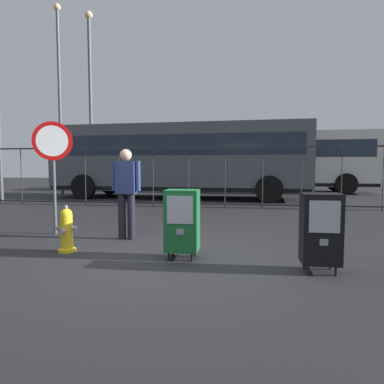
{
  "coord_description": "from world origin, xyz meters",
  "views": [
    {
      "loc": [
        1.22,
        -4.95,
        1.38
      ],
      "look_at": [
        0.3,
        1.2,
        0.9
      ],
      "focal_mm": 32.82,
      "sensor_mm": 36.0,
      "label": 1
    }
  ],
  "objects_px": {
    "fire_hydrant": "(66,230)",
    "newspaper_box_secondary": "(182,220)",
    "newspaper_box_primary": "(321,228)",
    "bus_near": "(179,157)",
    "pedestrian": "(126,188)",
    "street_light_near_left": "(59,88)",
    "bus_far": "(265,159)",
    "stop_sign": "(53,154)",
    "street_light_near_right": "(90,92)"
  },
  "relations": [
    {
      "from": "fire_hydrant",
      "to": "pedestrian",
      "type": "relative_size",
      "value": 0.45
    },
    {
      "from": "stop_sign",
      "to": "street_light_near_left",
      "type": "height_order",
      "value": "street_light_near_left"
    },
    {
      "from": "fire_hydrant",
      "to": "newspaper_box_secondary",
      "type": "bearing_deg",
      "value": -3.55
    },
    {
      "from": "bus_near",
      "to": "street_light_near_left",
      "type": "height_order",
      "value": "street_light_near_left"
    },
    {
      "from": "fire_hydrant",
      "to": "newspaper_box_secondary",
      "type": "relative_size",
      "value": 0.73
    },
    {
      "from": "newspaper_box_primary",
      "to": "bus_near",
      "type": "xyz_separation_m",
      "value": [
        -3.67,
        9.76,
        1.14
      ]
    },
    {
      "from": "pedestrian",
      "to": "fire_hydrant",
      "type": "bearing_deg",
      "value": -120.29
    },
    {
      "from": "fire_hydrant",
      "to": "street_light_near_left",
      "type": "distance_m",
      "value": 12.39
    },
    {
      "from": "newspaper_box_secondary",
      "to": "stop_sign",
      "type": "xyz_separation_m",
      "value": [
        -2.83,
        1.42,
        1.03
      ]
    },
    {
      "from": "newspaper_box_primary",
      "to": "street_light_near_left",
      "type": "bearing_deg",
      "value": 131.49
    },
    {
      "from": "street_light_near_left",
      "to": "newspaper_box_secondary",
      "type": "bearing_deg",
      "value": -53.7
    },
    {
      "from": "stop_sign",
      "to": "street_light_near_left",
      "type": "distance_m",
      "value": 10.46
    },
    {
      "from": "fire_hydrant",
      "to": "pedestrian",
      "type": "xyz_separation_m",
      "value": [
        0.62,
        1.07,
        0.6
      ]
    },
    {
      "from": "stop_sign",
      "to": "fire_hydrant",
      "type": "bearing_deg",
      "value": -54.11
    },
    {
      "from": "street_light_near_left",
      "to": "fire_hydrant",
      "type": "bearing_deg",
      "value": -60.93
    },
    {
      "from": "bus_far",
      "to": "street_light_near_left",
      "type": "bearing_deg",
      "value": -157.72
    },
    {
      "from": "newspaper_box_primary",
      "to": "street_light_near_right",
      "type": "bearing_deg",
      "value": 128.11
    },
    {
      "from": "stop_sign",
      "to": "street_light_near_right",
      "type": "relative_size",
      "value": 0.29
    },
    {
      "from": "pedestrian",
      "to": "newspaper_box_secondary",
      "type": "bearing_deg",
      "value": -43.25
    },
    {
      "from": "pedestrian",
      "to": "street_light_near_left",
      "type": "bearing_deg",
      "value": 124.66
    },
    {
      "from": "stop_sign",
      "to": "street_light_near_left",
      "type": "bearing_deg",
      "value": 117.97
    },
    {
      "from": "pedestrian",
      "to": "street_light_near_left",
      "type": "relative_size",
      "value": 0.19
    },
    {
      "from": "fire_hydrant",
      "to": "bus_far",
      "type": "bearing_deg",
      "value": 73.93
    },
    {
      "from": "bus_far",
      "to": "street_light_near_right",
      "type": "relative_size",
      "value": 1.4
    },
    {
      "from": "pedestrian",
      "to": "bus_far",
      "type": "height_order",
      "value": "bus_far"
    },
    {
      "from": "newspaper_box_primary",
      "to": "bus_near",
      "type": "distance_m",
      "value": 10.49
    },
    {
      "from": "stop_sign",
      "to": "street_light_near_right",
      "type": "bearing_deg",
      "value": 109.08
    },
    {
      "from": "bus_near",
      "to": "newspaper_box_primary",
      "type": "bearing_deg",
      "value": -65.9
    },
    {
      "from": "fire_hydrant",
      "to": "pedestrian",
      "type": "height_order",
      "value": "pedestrian"
    },
    {
      "from": "bus_near",
      "to": "street_light_near_left",
      "type": "relative_size",
      "value": 1.24
    },
    {
      "from": "bus_near",
      "to": "pedestrian",
      "type": "bearing_deg",
      "value": -82.75
    },
    {
      "from": "newspaper_box_secondary",
      "to": "bus_far",
      "type": "distance_m",
      "value": 13.66
    },
    {
      "from": "newspaper_box_primary",
      "to": "pedestrian",
      "type": "xyz_separation_m",
      "value": [
        -3.13,
        1.58,
        0.38
      ]
    },
    {
      "from": "newspaper_box_primary",
      "to": "fire_hydrant",
      "type": "bearing_deg",
      "value": 172.33
    },
    {
      "from": "stop_sign",
      "to": "newspaper_box_secondary",
      "type": "bearing_deg",
      "value": -26.69
    },
    {
      "from": "fire_hydrant",
      "to": "street_light_near_right",
      "type": "relative_size",
      "value": 0.1
    },
    {
      "from": "stop_sign",
      "to": "bus_near",
      "type": "relative_size",
      "value": 0.21
    },
    {
      "from": "newspaper_box_primary",
      "to": "bus_far",
      "type": "distance_m",
      "value": 13.9
    },
    {
      "from": "fire_hydrant",
      "to": "street_light_near_right",
      "type": "height_order",
      "value": "street_light_near_right"
    },
    {
      "from": "fire_hydrant",
      "to": "street_light_near_left",
      "type": "height_order",
      "value": "street_light_near_left"
    },
    {
      "from": "newspaper_box_secondary",
      "to": "street_light_near_left",
      "type": "height_order",
      "value": "street_light_near_left"
    },
    {
      "from": "newspaper_box_primary",
      "to": "street_light_near_right",
      "type": "distance_m",
      "value": 12.41
    },
    {
      "from": "newspaper_box_primary",
      "to": "street_light_near_left",
      "type": "xyz_separation_m",
      "value": [
        -9.36,
        10.58,
        4.31
      ]
    },
    {
      "from": "fire_hydrant",
      "to": "bus_near",
      "type": "distance_m",
      "value": 9.36
    },
    {
      "from": "fire_hydrant",
      "to": "stop_sign",
      "type": "height_order",
      "value": "stop_sign"
    },
    {
      "from": "newspaper_box_secondary",
      "to": "pedestrian",
      "type": "height_order",
      "value": "pedestrian"
    },
    {
      "from": "fire_hydrant",
      "to": "street_light_near_left",
      "type": "relative_size",
      "value": 0.09
    },
    {
      "from": "fire_hydrant",
      "to": "stop_sign",
      "type": "relative_size",
      "value": 0.33
    },
    {
      "from": "fire_hydrant",
      "to": "street_light_near_left",
      "type": "xyz_separation_m",
      "value": [
        -5.6,
        10.08,
        4.53
      ]
    },
    {
      "from": "newspaper_box_primary",
      "to": "bus_near",
      "type": "height_order",
      "value": "bus_near"
    }
  ]
}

